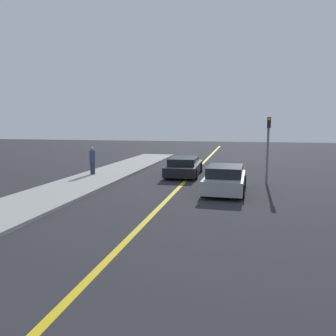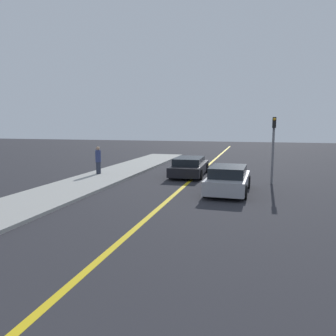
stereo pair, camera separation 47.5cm
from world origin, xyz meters
name	(u,v)px [view 1 (the left image)]	position (x,y,z in m)	size (l,w,h in m)	color
road_center_line	(184,182)	(0.00, 18.00, 0.00)	(0.20, 60.00, 0.01)	gold
sidewalk_left	(83,183)	(-5.08, 16.20, 0.07)	(3.11, 32.39, 0.13)	#9E9E99
car_near_right_lane	(225,179)	(2.28, 15.89, 0.61)	(1.97, 4.09, 1.24)	#9E9EA3
car_ahead_center	(184,166)	(-0.42, 20.40, 0.56)	(2.03, 4.73, 1.13)	black
pedestrian_far_standing	(92,161)	(-5.74, 18.79, 0.96)	(0.33, 0.33, 1.66)	#282D3D
traffic_light	(268,143)	(4.33, 18.57, 2.18)	(0.18, 0.40, 3.49)	slate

